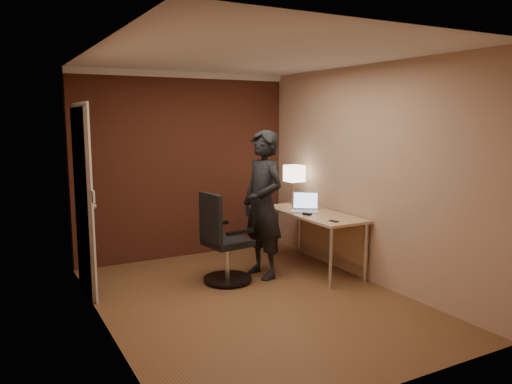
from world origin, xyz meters
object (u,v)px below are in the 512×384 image
Objects in this scene: desk_lamp at (294,174)px; laptop at (305,206)px; mouse at (307,214)px; phone at (334,221)px; office_chair at (223,244)px; person at (263,205)px; desk at (318,222)px.

laptop is (-0.13, -0.46, -0.35)m from desk_lamp.
phone is (0.05, -0.46, -0.01)m from mouse.
mouse reaches higher than phone.
office_chair reaches higher than mouse.
laptop reaches higher than phone.
person reaches higher than laptop.
desk_lamp is 0.99m from person.
desk_lamp reaches higher than office_chair.
office_chair is (-1.30, 0.06, -0.14)m from desk.
phone is (-0.19, -0.56, 0.13)m from desk.
office_chair is at bearing 145.31° from phone.
mouse is 0.47m from phone.
laptop is 0.24× the size of person.
desk_lamp is 1.59m from office_chair.
mouse is (-0.13, -0.24, -0.05)m from laptop.
desk is 1.31m from office_chair.
office_chair is at bearing -175.68° from laptop.
office_chair is (-1.11, 0.62, -0.28)m from phone.
office_chair is at bearing -157.53° from desk_lamp.
office_chair is 0.59× the size of person.
desk is 0.30m from mouse.
person is at bearing -145.61° from desk_lamp.
desk_lamp is at bearing 74.12° from phone.
laptop is at bearing 39.50° from mouse.
person is at bearing 140.37° from mouse.
mouse is at bearing 90.72° from phone.
desk is 1.44× the size of office_chair.
mouse is 0.06× the size of person.
desk is 13.04× the size of phone.
person is (-0.52, 0.16, 0.13)m from mouse.
desk_lamp reaches higher than laptop.
desk is 2.80× the size of desk_lamp.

